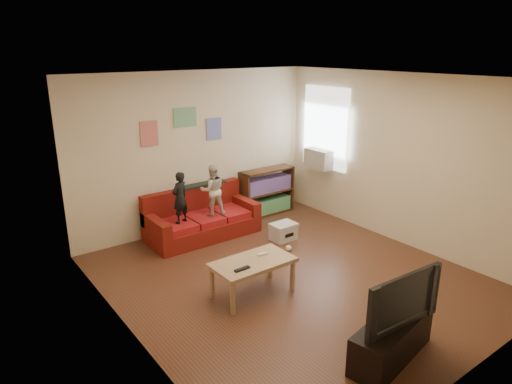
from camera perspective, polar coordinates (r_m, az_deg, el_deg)
room_shell at (r=5.93m, az=4.64°, el=0.87°), size 4.52×5.02×2.72m
sofa at (r=7.75m, az=-6.90°, el=-3.48°), size 1.85×0.85×0.81m
child_a at (r=7.24m, az=-9.49°, el=-0.70°), size 0.35×0.29×0.83m
child_b at (r=7.51m, az=-5.45°, el=0.26°), size 0.50×0.44×0.86m
coffee_table at (r=5.88m, az=-0.40°, el=-9.17°), size 1.05×0.58×0.47m
remote at (r=5.62m, az=-1.75°, el=-9.59°), size 0.21×0.06×0.02m
game_controller at (r=5.98m, az=0.87°, el=-7.78°), size 0.14×0.06×0.03m
bookshelf at (r=8.65m, az=1.35°, el=-0.25°), size 1.10×0.33×0.88m
window at (r=8.52m, az=8.65°, el=7.93°), size 0.04×1.08×1.48m
ac_unit at (r=8.55m, az=7.91°, el=4.16°), size 0.28×0.55×0.35m
artwork_left at (r=7.45m, az=-13.22°, el=7.12°), size 0.30×0.01×0.40m
artwork_center at (r=7.69m, az=-8.85°, el=9.21°), size 0.42×0.01×0.32m
artwork_right at (r=8.00m, az=-5.27°, el=7.86°), size 0.30×0.01×0.38m
file_box at (r=7.58m, az=3.46°, el=-4.94°), size 0.41×0.31×0.28m
tv_stand at (r=5.08m, az=16.58°, el=-17.30°), size 1.17×0.58×0.42m
television at (r=4.81m, az=17.11°, el=-12.42°), size 1.00×0.19×0.57m
tissue at (r=7.22m, az=4.10°, el=-7.00°), size 0.09×0.09×0.09m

